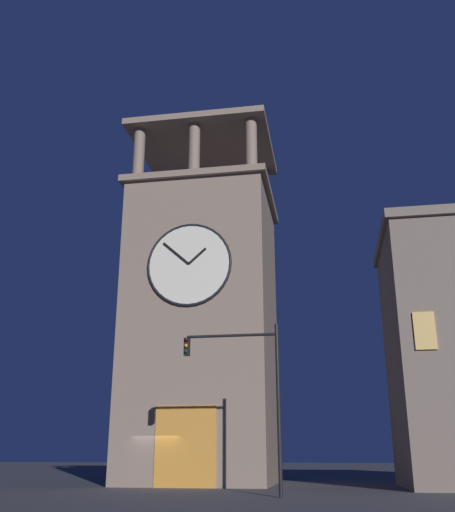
{
  "coord_description": "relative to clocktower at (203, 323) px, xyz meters",
  "views": [
    {
      "loc": [
        -8.98,
        31.18,
        1.57
      ],
      "look_at": [
        -3.04,
        -3.35,
        13.43
      ],
      "focal_mm": 41.28,
      "sensor_mm": 36.0,
      "label": 1
    }
  ],
  "objects": [
    {
      "name": "clocktower",
      "position": [
        0.0,
        0.0,
        0.0
      ],
      "size": [
        8.84,
        8.58,
        23.43
      ],
      "color": "gray",
      "rests_on": "ground_plane"
    },
    {
      "name": "ground_plane",
      "position": [
        1.55,
        3.31,
        -9.18
      ],
      "size": [
        200.0,
        200.0,
        0.0
      ],
      "primitive_type": "plane",
      "color": "#424247"
    },
    {
      "name": "traffic_signal_near",
      "position": [
        -4.14,
        10.11,
        -4.67
      ],
      "size": [
        4.04,
        0.41,
        6.79
      ],
      "color": "black",
      "rests_on": "ground_plane"
    }
  ]
}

